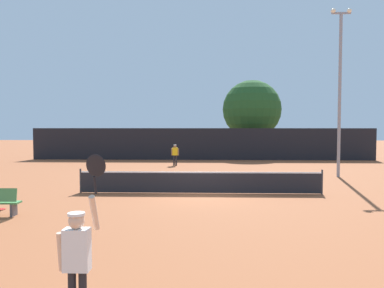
% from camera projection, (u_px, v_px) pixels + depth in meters
% --- Properties ---
extents(ground_plane, '(120.00, 120.00, 0.00)m').
position_uv_depth(ground_plane, '(200.00, 193.00, 17.00)').
color(ground_plane, '#9E5633').
extents(tennis_net, '(10.70, 0.08, 1.07)m').
position_uv_depth(tennis_net, '(200.00, 182.00, 16.97)').
color(tennis_net, '#232328').
rests_on(tennis_net, ground).
extents(perimeter_fence, '(29.64, 0.12, 2.74)m').
position_uv_depth(perimeter_fence, '(202.00, 144.00, 33.37)').
color(perimeter_fence, black).
rests_on(perimeter_fence, ground).
extents(player_serving, '(0.67, 0.40, 2.57)m').
position_uv_depth(player_serving, '(78.00, 251.00, 5.70)').
color(player_serving, white).
rests_on(player_serving, ground).
extents(player_receiving, '(0.57, 0.23, 1.55)m').
position_uv_depth(player_receiving, '(175.00, 153.00, 28.65)').
color(player_receiving, yellow).
rests_on(player_receiving, ground).
extents(tennis_ball, '(0.07, 0.07, 0.07)m').
position_uv_depth(tennis_ball, '(232.00, 188.00, 18.21)').
color(tennis_ball, '#CCE033').
rests_on(tennis_ball, ground).
extents(spare_racket, '(0.28, 0.52, 0.04)m').
position_uv_depth(spare_racket, '(1.00, 209.00, 13.69)').
color(spare_racket, black).
rests_on(spare_racket, ground).
extents(light_pole, '(1.18, 0.28, 9.67)m').
position_uv_depth(light_pole, '(340.00, 83.00, 22.23)').
color(light_pole, gray).
rests_on(light_pole, ground).
extents(large_tree, '(5.66, 5.66, 7.36)m').
position_uv_depth(large_tree, '(252.00, 110.00, 37.44)').
color(large_tree, brown).
rests_on(large_tree, ground).
extents(parked_car_near, '(2.10, 4.29, 1.69)m').
position_uv_depth(parked_car_near, '(131.00, 146.00, 41.26)').
color(parked_car_near, black).
rests_on(parked_car_near, ground).
extents(parked_car_mid, '(2.46, 4.42, 1.69)m').
position_uv_depth(parked_car_mid, '(173.00, 146.00, 40.75)').
color(parked_car_mid, white).
rests_on(parked_car_mid, ground).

